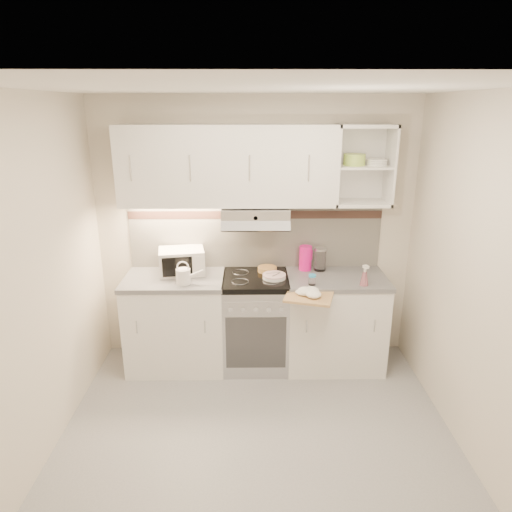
{
  "coord_description": "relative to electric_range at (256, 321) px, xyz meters",
  "views": [
    {
      "loc": [
        -0.04,
        -2.82,
        2.4
      ],
      "look_at": [
        0.0,
        0.95,
        1.15
      ],
      "focal_mm": 32.0,
      "sensor_mm": 36.0,
      "label": 1
    }
  ],
  "objects": [
    {
      "name": "dish_towel",
      "position": [
        0.43,
        -0.41,
        0.46
      ],
      "size": [
        0.28,
        0.25,
        0.07
      ],
      "primitive_type": null,
      "rotation": [
        0.0,
        0.0,
        0.18
      ],
      "color": "silver",
      "rests_on": "cutting_board"
    },
    {
      "name": "room_shell",
      "position": [
        0.0,
        -0.73,
        1.18
      ],
      "size": [
        3.04,
        2.84,
        2.52
      ],
      "color": "beige",
      "rests_on": "ground"
    },
    {
      "name": "worktop_right",
      "position": [
        0.75,
        0.0,
        0.43
      ],
      "size": [
        0.92,
        0.62,
        0.04
      ],
      "primitive_type": "cube",
      "color": "slate",
      "rests_on": "base_cabinet_right"
    },
    {
      "name": "spice_jar",
      "position": [
        0.5,
        -0.19,
        0.5
      ],
      "size": [
        0.06,
        0.06,
        0.1
      ],
      "rotation": [
        0.0,
        0.0,
        0.4
      ],
      "color": "white",
      "rests_on": "worktop_right"
    },
    {
      "name": "electric_range",
      "position": [
        0.0,
        0.0,
        0.0
      ],
      "size": [
        0.6,
        0.6,
        0.9
      ],
      "color": "#B7B7BC",
      "rests_on": "ground"
    },
    {
      "name": "ground",
      "position": [
        0.0,
        -1.1,
        -0.45
      ],
      "size": [
        3.0,
        3.0,
        0.0
      ],
      "primitive_type": "plane",
      "color": "#97979A",
      "rests_on": "ground"
    },
    {
      "name": "base_cabinet_right",
      "position": [
        0.75,
        0.0,
        -0.02
      ],
      "size": [
        0.9,
        0.6,
        0.86
      ],
      "primitive_type": "cube",
      "color": "white",
      "rests_on": "ground"
    },
    {
      "name": "pink_pitcher",
      "position": [
        0.48,
        0.19,
        0.57
      ],
      "size": [
        0.13,
        0.12,
        0.24
      ],
      "rotation": [
        0.0,
        0.0,
        0.35
      ],
      "color": "#F2128A",
      "rests_on": "worktop_right"
    },
    {
      "name": "bread_loaf",
      "position": [
        0.11,
        0.15,
        0.47
      ],
      "size": [
        0.18,
        0.18,
        0.05
      ],
      "primitive_type": "cylinder",
      "color": "#AE7F4B",
      "rests_on": "electric_range"
    },
    {
      "name": "base_cabinet_left",
      "position": [
        -0.75,
        0.0,
        -0.02
      ],
      "size": [
        0.9,
        0.6,
        0.86
      ],
      "primitive_type": "cube",
      "color": "white",
      "rests_on": "ground"
    },
    {
      "name": "spray_bottle",
      "position": [
        0.95,
        -0.21,
        0.53
      ],
      "size": [
        0.08,
        0.08,
        0.2
      ],
      "rotation": [
        0.0,
        0.0,
        0.35
      ],
      "color": "pink",
      "rests_on": "worktop_right"
    },
    {
      "name": "plate_stack",
      "position": [
        0.17,
        -0.03,
        0.47
      ],
      "size": [
        0.21,
        0.21,
        0.05
      ],
      "rotation": [
        0.0,
        0.0,
        0.43
      ],
      "color": "white",
      "rests_on": "electric_range"
    },
    {
      "name": "microwave",
      "position": [
        -0.69,
        0.12,
        0.57
      ],
      "size": [
        0.46,
        0.37,
        0.23
      ],
      "rotation": [
        0.0,
        0.0,
        0.17
      ],
      "color": "silver",
      "rests_on": "worktop_left"
    },
    {
      "name": "glass_jar",
      "position": [
        0.62,
        0.17,
        0.56
      ],
      "size": [
        0.12,
        0.12,
        0.22
      ],
      "rotation": [
        0.0,
        0.0,
        0.21
      ],
      "color": "white",
      "rests_on": "worktop_right"
    },
    {
      "name": "watering_can",
      "position": [
        -0.63,
        -0.16,
        0.52
      ],
      "size": [
        0.25,
        0.13,
        0.21
      ],
      "rotation": [
        0.0,
        0.0,
        0.01
      ],
      "color": "white",
      "rests_on": "worktop_left"
    },
    {
      "name": "worktop_left",
      "position": [
        -0.75,
        0.0,
        0.43
      ],
      "size": [
        0.92,
        0.62,
        0.04
      ],
      "primitive_type": "cube",
      "color": "slate",
      "rests_on": "base_cabinet_left"
    },
    {
      "name": "cutting_board",
      "position": [
        0.45,
        -0.38,
        0.42
      ],
      "size": [
        0.47,
        0.44,
        0.02
      ],
      "primitive_type": "cube",
      "rotation": [
        0.0,
        0.0,
        -0.28
      ],
      "color": "tan",
      "rests_on": "base_cabinet_right"
    }
  ]
}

